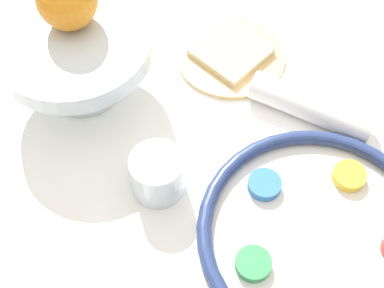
% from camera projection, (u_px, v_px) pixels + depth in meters
% --- Properties ---
extents(dining_table, '(1.27, 1.02, 0.78)m').
position_uv_depth(dining_table, '(217.00, 257.00, 1.10)').
color(dining_table, white).
rests_on(dining_table, ground_plane).
extents(seder_plate, '(0.32, 0.32, 0.03)m').
position_uv_depth(seder_plate, '(321.00, 234.00, 0.70)').
color(seder_plate, silver).
rests_on(seder_plate, dining_table).
extents(fruit_stand, '(0.23, 0.23, 0.12)m').
position_uv_depth(fruit_stand, '(74.00, 49.00, 0.77)').
color(fruit_stand, silver).
rests_on(fruit_stand, dining_table).
extents(orange_fruit, '(0.09, 0.09, 0.09)m').
position_uv_depth(orange_fruit, '(67.00, 0.00, 0.73)').
color(orange_fruit, orange).
rests_on(orange_fruit, fruit_stand).
extents(bread_plate, '(0.18, 0.18, 0.02)m').
position_uv_depth(bread_plate, '(231.00, 54.00, 0.88)').
color(bread_plate, tan).
rests_on(bread_plate, dining_table).
extents(napkin_roll, '(0.19, 0.11, 0.05)m').
position_uv_depth(napkin_roll, '(311.00, 106.00, 0.80)').
color(napkin_roll, white).
rests_on(napkin_roll, dining_table).
extents(cup_mid, '(0.07, 0.07, 0.07)m').
position_uv_depth(cup_mid, '(157.00, 174.00, 0.73)').
color(cup_mid, silver).
rests_on(cup_mid, dining_table).
extents(spoon, '(0.16, 0.03, 0.01)m').
position_uv_depth(spoon, '(327.00, 100.00, 0.84)').
color(spoon, silver).
rests_on(spoon, dining_table).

